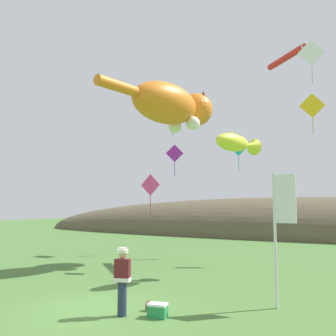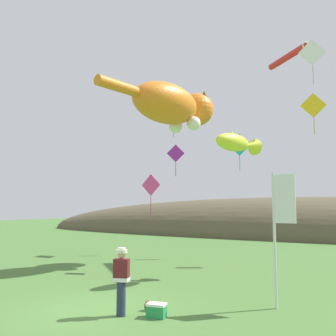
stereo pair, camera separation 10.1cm
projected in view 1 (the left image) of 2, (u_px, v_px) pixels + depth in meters
The scene contains 15 objects.
ground_plane at pixel (97, 310), 10.37m from camera, with size 120.00×120.00×0.00m, color #477033.
distant_hill_ridge at pixel (298, 237), 35.18m from camera, with size 62.65×11.84×7.50m.
festival_attendant at pixel (122, 279), 9.93m from camera, with size 0.48×0.38×1.77m.
kite_spool at pixel (150, 306), 10.36m from camera, with size 0.15×0.27×0.27m.
picnic_cooler at pixel (158, 310), 9.72m from camera, with size 0.55×0.42×0.36m.
festival_banner_pole at pixel (280, 219), 10.74m from camera, with size 0.66×0.08×3.85m.
kite_giant_cat at pixel (173, 106), 19.23m from camera, with size 2.98×7.78×2.39m.
kite_fish_windsock at pixel (237, 143), 15.50m from camera, with size 1.39×2.82×0.84m.
kite_tube_streamer at pixel (287, 57), 21.11m from camera, with size 2.67×2.46×0.44m.
kite_diamond_teal at pixel (238, 145), 22.30m from camera, with size 1.19×0.66×2.25m.
kite_diamond_violet at pixel (175, 154), 23.67m from camera, with size 0.98×0.59×2.03m.
kite_diamond_blue at pixel (172, 113), 24.28m from camera, with size 1.33×0.57×2.34m.
kite_diamond_white at pixel (311, 53), 17.86m from camera, with size 1.22×0.47×2.20m.
kite_diamond_pink at pixel (150, 185), 17.22m from camera, with size 1.01×0.03×1.91m.
kite_diamond_gold at pixel (312, 106), 20.29m from camera, with size 1.30×0.44×2.27m.
Camera 1 is at (7.03, -8.33, 2.88)m, focal length 40.00 mm.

